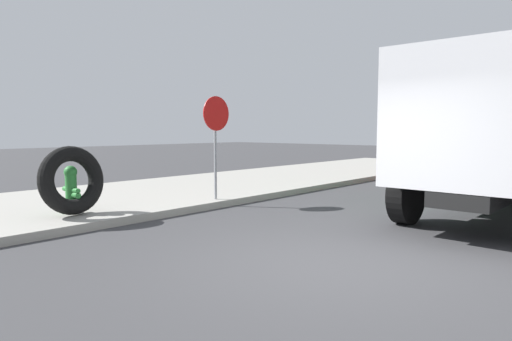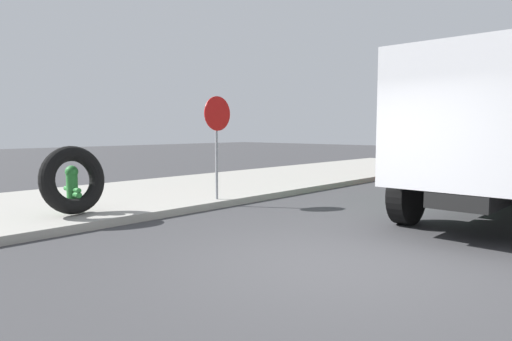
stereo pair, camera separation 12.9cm
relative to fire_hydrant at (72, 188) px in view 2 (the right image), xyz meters
name	(u,v)px [view 2 (the right image)]	position (x,y,z in m)	size (l,w,h in m)	color
ground_plane	(320,266)	(0.77, -5.05, -0.63)	(80.00, 80.00, 0.00)	#38383A
sidewalk_curb	(77,203)	(0.77, 1.45, -0.55)	(36.00, 5.00, 0.15)	#99968E
fire_hydrant	(72,188)	(0.00, 0.00, 0.00)	(0.24, 0.54, 0.89)	#2D8438
loose_tire	(73,180)	(-0.07, -0.19, 0.16)	(1.26, 1.26, 0.28)	black
stop_sign	(217,128)	(2.97, -0.77, 1.12)	(0.76, 0.08, 2.30)	gray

